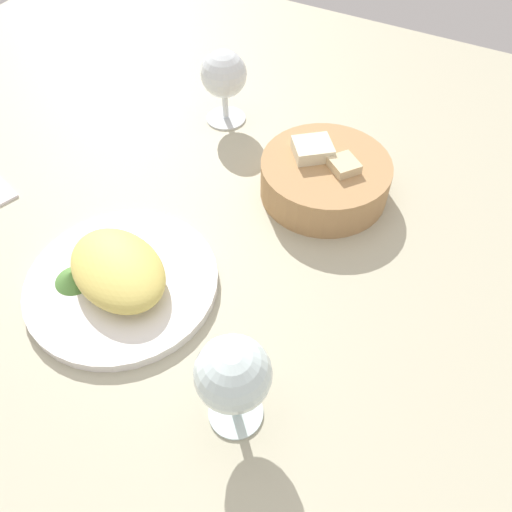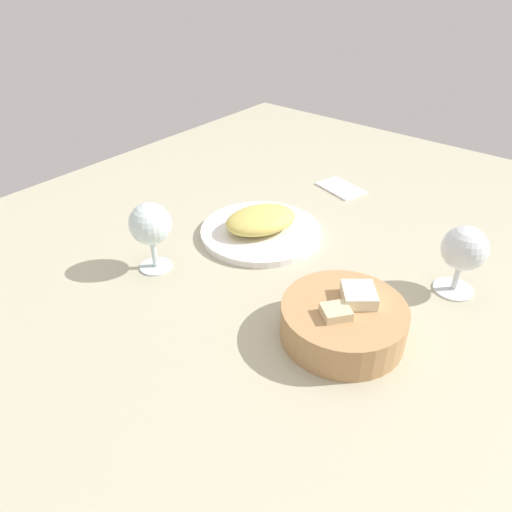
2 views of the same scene
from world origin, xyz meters
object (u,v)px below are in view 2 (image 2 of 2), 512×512
plate (261,232)px  wine_glass_far (464,251)px  bread_basket (344,320)px  wine_glass_near (150,226)px  folded_napkin (341,187)px

plate → wine_glass_far: 38.33cm
plate → bread_basket: bread_basket is taller
bread_basket → wine_glass_far: bearing=157.9°
bread_basket → wine_glass_near: size_ratio=1.45×
plate → folded_napkin: size_ratio=2.21×
plate → wine_glass_near: (21.06, -7.74, 7.96)cm
bread_basket → wine_glass_far: (-21.98, 8.91, 4.90)cm
wine_glass_near → folded_napkin: wine_glass_near is taller
plate → wine_glass_far: (-6.66, 37.05, 7.22)cm
plate → folded_napkin: bearing=177.0°
bread_basket → wine_glass_near: 36.78cm
plate → wine_glass_far: size_ratio=1.99×
folded_napkin → bread_basket: bearing=-41.8°
folded_napkin → wine_glass_near: bearing=-83.5°
folded_napkin → plate: bearing=-76.0°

